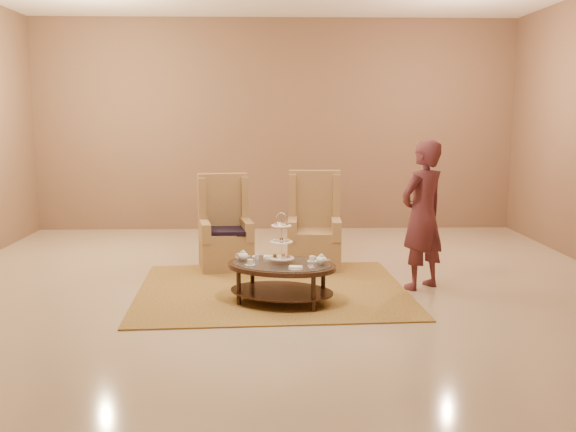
{
  "coord_description": "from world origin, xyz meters",
  "views": [
    {
      "loc": [
        -0.13,
        -6.81,
        1.94
      ],
      "look_at": [
        0.09,
        0.2,
        0.82
      ],
      "focal_mm": 40.0,
      "sensor_mm": 36.0,
      "label": 1
    }
  ],
  "objects_px": {
    "tea_table": "(281,271)",
    "armchair_right": "(314,235)",
    "person": "(422,215)",
    "armchair_left": "(225,236)"
  },
  "relations": [
    {
      "from": "person",
      "to": "tea_table",
      "type": "bearing_deg",
      "value": -16.25
    },
    {
      "from": "armchair_left",
      "to": "armchair_right",
      "type": "xyz_separation_m",
      "value": [
        1.14,
        0.0,
        0.01
      ]
    },
    {
      "from": "tea_table",
      "to": "armchair_left",
      "type": "height_order",
      "value": "armchair_left"
    },
    {
      "from": "tea_table",
      "to": "person",
      "type": "height_order",
      "value": "person"
    },
    {
      "from": "person",
      "to": "armchair_right",
      "type": "bearing_deg",
      "value": -79.53
    },
    {
      "from": "armchair_left",
      "to": "person",
      "type": "height_order",
      "value": "person"
    },
    {
      "from": "armchair_right",
      "to": "person",
      "type": "xyz_separation_m",
      "value": [
        1.12,
        -1.09,
        0.42
      ]
    },
    {
      "from": "armchair_left",
      "to": "person",
      "type": "relative_size",
      "value": 0.71
    },
    {
      "from": "tea_table",
      "to": "armchair_right",
      "type": "relative_size",
      "value": 1.09
    },
    {
      "from": "tea_table",
      "to": "armchair_left",
      "type": "xyz_separation_m",
      "value": [
        -0.68,
        1.63,
        0.05
      ]
    }
  ]
}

